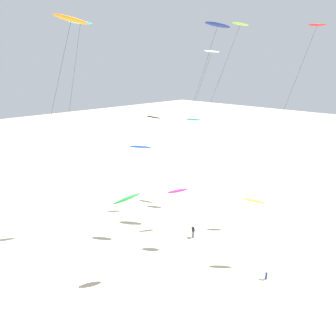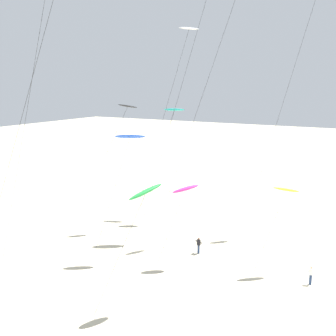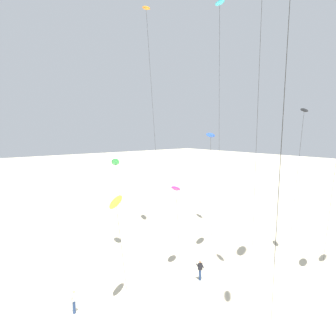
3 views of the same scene
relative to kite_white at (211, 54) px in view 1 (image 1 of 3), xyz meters
The scene contains 15 objects.
ground_plane 32.13m from the kite_white, 125.43° to the right, with size 260.00×260.00×0.00m, color beige.
kite_white is the anchor object (origin of this frame).
kite_green 28.08m from the kite_white, 160.03° to the right, with size 3.94×3.93×9.76m.
kite_teal 10.14m from the kite_white, behind, with size 4.07×4.89×13.79m.
kite_magenta 22.74m from the kite_white, 153.58° to the right, with size 2.87×3.28×7.84m.
kite_navy 7.98m from the kite_white, 137.45° to the right, with size 6.24×7.37×26.55m.
kite_blue 19.49m from the kite_white, behind, with size 3.63×4.27×12.14m.
kite_yellow 24.77m from the kite_white, 127.21° to the right, with size 2.78×3.17×8.03m.
kite_lime 10.04m from the kite_white, 124.56° to the right, with size 6.85×7.46×26.04m.
kite_cyan 20.19m from the kite_white, behind, with size 5.09×5.30×25.93m.
kite_red 14.63m from the kite_white, 85.61° to the right, with size 5.68×6.46×25.88m.
kite_black 13.14m from the kite_white, 162.67° to the left, with size 5.38×6.11×14.41m.
kite_orange 24.83m from the kite_white, behind, with size 6.86×7.29×25.63m.
kite_flyer_nearest 31.35m from the kite_white, 125.42° to the right, with size 0.58×0.60×1.67m.
kite_flyer_middle 25.97m from the kite_white, 148.08° to the right, with size 0.61×0.63×1.67m.
Camera 1 is at (-27.33, -12.65, 21.18)m, focal length 34.63 mm.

